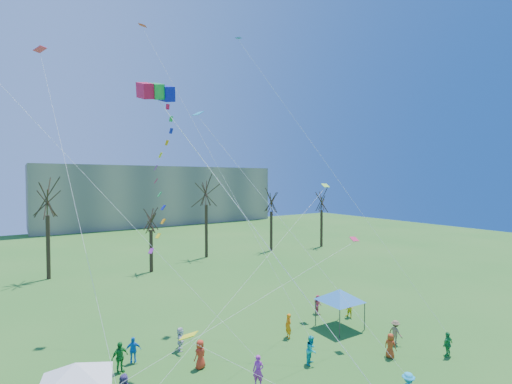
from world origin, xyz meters
TOP-DOWN VIEW (x-y plane):
  - distant_building at (22.00, 82.00)m, footprint 60.00×14.00m
  - bare_tree_row at (5.83, 36.37)m, footprint 67.95×9.81m
  - big_box_kite at (-4.70, 5.17)m, footprint 4.12×5.30m
  - canopy_tent_white at (-8.20, 7.70)m, footprint 4.25×4.25m
  - canopy_tent_blue at (10.61, 8.94)m, footprint 4.08×4.08m
  - festival_crowd at (-0.36, 6.85)m, footprint 26.74×13.69m
  - small_kites_aloft at (-0.64, 11.30)m, footprint 27.78×19.37m

SIDE VIEW (x-z plane):
  - festival_crowd at x=-0.36m, z-range -0.09..1.77m
  - canopy_tent_blue at x=10.61m, z-range 1.06..4.12m
  - canopy_tent_white at x=-8.20m, z-range 1.14..4.42m
  - distant_building at x=22.00m, z-range 0.00..15.00m
  - bare_tree_row at x=5.83m, z-range 1.45..13.76m
  - big_box_kite at x=-4.70m, z-range 3.16..20.24m
  - small_kites_aloft at x=-0.64m, z-range -3.42..30.74m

